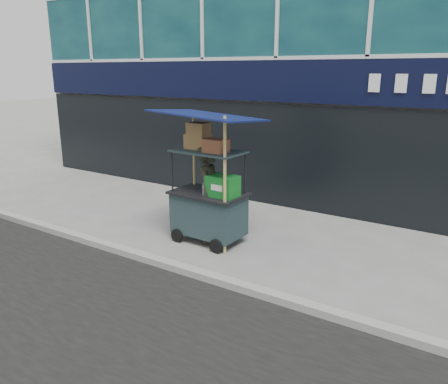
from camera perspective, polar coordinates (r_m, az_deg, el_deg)
The scene contains 4 objects.
ground at distance 7.60m, azimuth -7.31°, elevation -8.96°, with size 80.00×80.00×0.00m, color slate.
curb at distance 7.44m, azimuth -8.33°, elevation -9.06°, with size 80.00×0.18×0.12m, color gray.
vendor_cart at distance 8.10m, azimuth -1.96°, elevation -0.69°, with size 1.87×1.36×2.48m.
vendor_man at distance 8.08m, azimuth -1.90°, elevation -0.35°, with size 0.67×0.44×1.84m, color black.
Camera 1 is at (4.53, -5.22, 3.15)m, focal length 35.00 mm.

